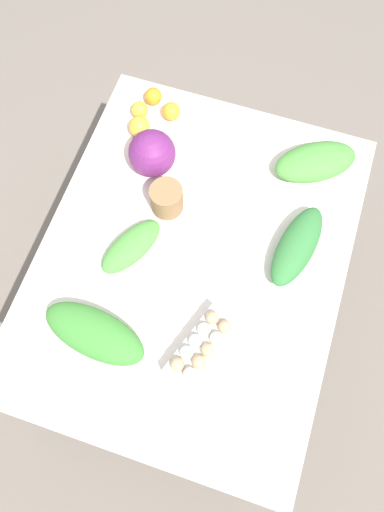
# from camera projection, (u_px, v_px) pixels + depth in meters

# --- Properties ---
(ground_plane) EXTENTS (8.00, 8.00, 0.00)m
(ground_plane) POSITION_uv_depth(u_px,v_px,m) (192.00, 313.00, 2.46)
(ground_plane) COLOR #70665B
(dining_table) EXTENTS (1.36, 1.06, 0.75)m
(dining_table) POSITION_uv_depth(u_px,v_px,m) (192.00, 267.00, 1.84)
(dining_table) COLOR silver
(dining_table) RESTS_ON ground_plane
(cabbage_purple) EXTENTS (0.17, 0.17, 0.17)m
(cabbage_purple) POSITION_uv_depth(u_px,v_px,m) (152.00, 153.00, 1.81)
(cabbage_purple) COLOR #6B2366
(cabbage_purple) RESTS_ON dining_table
(egg_carton) EXTENTS (0.29, 0.19, 0.09)m
(egg_carton) POSITION_uv_depth(u_px,v_px,m) (201.00, 347.00, 1.60)
(egg_carton) COLOR #B7B7B2
(egg_carton) RESTS_ON dining_table
(paper_bag) EXTENTS (0.12, 0.12, 0.12)m
(paper_bag) POSITION_uv_depth(u_px,v_px,m) (167.00, 199.00, 1.78)
(paper_bag) COLOR olive
(paper_bag) RESTS_ON dining_table
(greens_bunch_dandelion) EXTENTS (0.28, 0.21, 0.06)m
(greens_bunch_dandelion) POSITION_uv_depth(u_px,v_px,m) (131.00, 246.00, 1.74)
(greens_bunch_dandelion) COLOR #4C933D
(greens_bunch_dandelion) RESTS_ON dining_table
(greens_bunch_chard) EXTENTS (0.20, 0.38, 0.09)m
(greens_bunch_chard) POSITION_uv_depth(u_px,v_px,m) (94.00, 333.00, 1.61)
(greens_bunch_chard) COLOR #3D8433
(greens_bunch_chard) RESTS_ON dining_table
(greens_bunch_beet_tops) EXTENTS (0.35, 0.18, 0.09)m
(greens_bunch_beet_tops) POSITION_uv_depth(u_px,v_px,m) (297.00, 246.00, 1.72)
(greens_bunch_beet_tops) COLOR #337538
(greens_bunch_beet_tops) RESTS_ON dining_table
(greens_bunch_scallion) EXTENTS (0.30, 0.35, 0.10)m
(greens_bunch_scallion) POSITION_uv_depth(u_px,v_px,m) (315.00, 162.00, 1.84)
(greens_bunch_scallion) COLOR #4C933D
(greens_bunch_scallion) RESTS_ON dining_table
(orange_0) EXTENTS (0.07, 0.07, 0.07)m
(orange_0) POSITION_uv_depth(u_px,v_px,m) (153.00, 96.00, 1.97)
(orange_0) COLOR orange
(orange_0) RESTS_ON dining_table
(orange_1) EXTENTS (0.07, 0.07, 0.07)m
(orange_1) POSITION_uv_depth(u_px,v_px,m) (140.00, 110.00, 1.95)
(orange_1) COLOR #F9A833
(orange_1) RESTS_ON dining_table
(orange_2) EXTENTS (0.08, 0.08, 0.08)m
(orange_2) POSITION_uv_depth(u_px,v_px,m) (139.00, 127.00, 1.91)
(orange_2) COLOR #F9A833
(orange_2) RESTS_ON dining_table
(orange_3) EXTENTS (0.07, 0.07, 0.07)m
(orange_3) POSITION_uv_depth(u_px,v_px,m) (171.00, 111.00, 1.94)
(orange_3) COLOR orange
(orange_3) RESTS_ON dining_table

